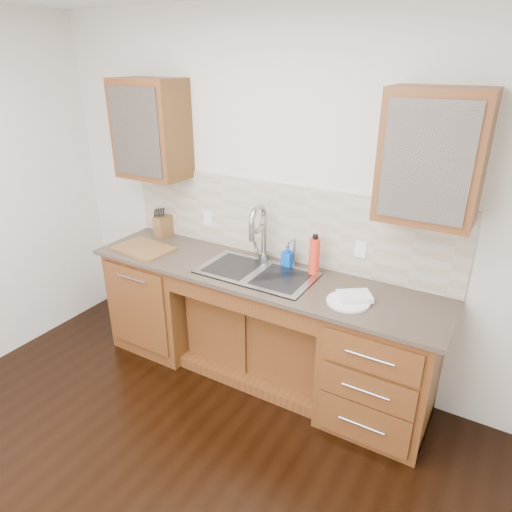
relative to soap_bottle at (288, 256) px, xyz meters
The scene contains 23 objects.
wall_back 0.42m from the soap_bottle, 129.02° to the left, with size 4.00×0.10×2.70m, color silver.
base_cabinet_left 1.23m from the soap_bottle, behind, with size 0.70×0.62×0.88m, color #593014.
base_cabinet_center 0.67m from the soap_bottle, 143.48° to the right, with size 1.20×0.44×0.70m, color #593014.
base_cabinet_right 1.00m from the soap_bottle, 13.23° to the right, with size 0.70×0.62×0.88m, color #593014.
countertop 0.27m from the soap_bottle, 123.54° to the right, with size 2.70×0.65×0.03m, color #84705B.
backsplash 0.27m from the soap_bottle, 141.76° to the left, with size 2.70×0.02×0.59m, color beige.
sink 0.31m from the soap_bottle, 121.72° to the right, with size 0.84×0.46×0.19m, color #9E9EA5.
faucet 0.24m from the soap_bottle, behind, with size 0.04×0.04×0.40m, color #999993.
filter_tap 0.06m from the soap_bottle, 23.43° to the left, with size 0.02×0.02×0.24m, color #999993.
upper_cabinet_left 1.45m from the soap_bottle, behind, with size 0.55×0.34×0.75m, color #593014.
upper_cabinet_right 1.24m from the soap_bottle, ahead, with size 0.55×0.34×0.75m, color #593014.
outlet_left 0.80m from the soap_bottle, behind, with size 0.08×0.01×0.12m, color white.
outlet_right 0.54m from the soap_bottle, 10.46° to the left, with size 0.08×0.01×0.12m, color white.
soap_bottle is the anchor object (origin of this frame).
water_bottle 0.23m from the soap_bottle, ahead, with size 0.07×0.07×0.27m, color red.
plate 0.66m from the soap_bottle, 26.94° to the right, with size 0.28×0.28×0.02m, color white.
dish_towel 0.66m from the soap_bottle, 22.57° to the right, with size 0.21×0.15×0.03m, color silver.
knife_block 1.22m from the soap_bottle, behind, with size 0.10×0.16×0.17m, color #9C5D2B.
cutting_board 1.19m from the soap_bottle, 164.94° to the right, with size 0.45×0.32×0.02m, color #AA6741.
cup_left_a 1.50m from the soap_bottle, behind, with size 0.12×0.12×0.09m, color white.
cup_left_b 1.37m from the soap_bottle, behind, with size 0.11×0.11×0.10m, color white.
cup_right_a 1.09m from the soap_bottle, ahead, with size 0.12×0.12×0.09m, color white.
cup_right_b 1.24m from the soap_bottle, ahead, with size 0.11×0.11×0.10m, color silver.
Camera 1 is at (1.49, -1.15, 2.35)m, focal length 32.00 mm.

